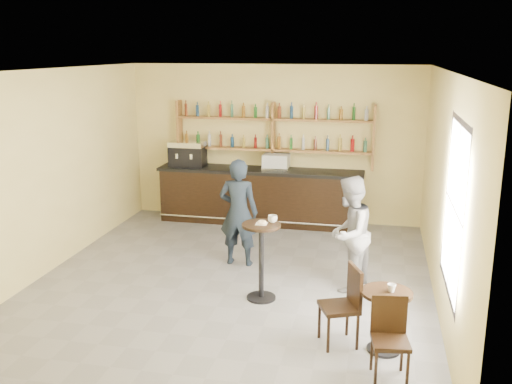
% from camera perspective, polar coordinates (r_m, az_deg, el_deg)
% --- Properties ---
extents(floor, '(7.00, 7.00, 0.00)m').
position_cam_1_polar(floor, '(8.90, -2.38, -9.00)').
color(floor, slate).
rests_on(floor, ground).
extents(ceiling, '(7.00, 7.00, 0.00)m').
position_cam_1_polar(ceiling, '(8.19, -2.61, 12.05)').
color(ceiling, white).
rests_on(ceiling, wall_back).
extents(wall_back, '(7.00, 0.00, 7.00)m').
position_cam_1_polar(wall_back, '(11.76, 1.84, 4.86)').
color(wall_back, '#F5E08B').
rests_on(wall_back, floor).
extents(wall_front, '(7.00, 0.00, 7.00)m').
position_cam_1_polar(wall_front, '(5.24, -12.29, -7.45)').
color(wall_front, '#F5E08B').
rests_on(wall_front, floor).
extents(wall_left, '(0.00, 7.00, 7.00)m').
position_cam_1_polar(wall_left, '(9.60, -20.10, 1.87)').
color(wall_left, '#F5E08B').
rests_on(wall_left, floor).
extents(wall_right, '(0.00, 7.00, 7.00)m').
position_cam_1_polar(wall_right, '(8.19, 18.27, 0.02)').
color(wall_right, '#F5E08B').
rests_on(wall_right, floor).
extents(window_pane, '(0.00, 2.00, 2.00)m').
position_cam_1_polar(window_pane, '(7.01, 19.23, -1.53)').
color(window_pane, white).
rests_on(window_pane, wall_right).
extents(window_frame, '(0.04, 1.70, 2.10)m').
position_cam_1_polar(window_frame, '(7.01, 19.18, -1.53)').
color(window_frame, black).
rests_on(window_frame, wall_right).
extents(shelf_unit, '(4.00, 0.26, 1.40)m').
position_cam_1_polar(shelf_unit, '(11.60, 1.73, 5.78)').
color(shelf_unit, brown).
rests_on(shelf_unit, wall_back).
extents(liquor_bottles, '(3.68, 0.10, 1.00)m').
position_cam_1_polar(liquor_bottles, '(11.57, 1.74, 6.61)').
color(liquor_bottles, '#8C5919').
rests_on(liquor_bottles, shelf_unit).
extents(bar_counter, '(4.17, 0.81, 1.13)m').
position_cam_1_polar(bar_counter, '(11.68, 0.40, -0.40)').
color(bar_counter, black).
rests_on(bar_counter, floor).
extents(espresso_machine, '(0.72, 0.47, 0.51)m').
position_cam_1_polar(espresso_machine, '(11.90, -6.84, 3.82)').
color(espresso_machine, black).
rests_on(espresso_machine, bar_counter).
extents(pastry_case, '(0.53, 0.43, 0.32)m').
position_cam_1_polar(pastry_case, '(11.45, 2.03, 3.02)').
color(pastry_case, silver).
rests_on(pastry_case, bar_counter).
extents(pedestal_table, '(0.65, 0.65, 1.13)m').
position_cam_1_polar(pedestal_table, '(8.14, 0.53, -6.99)').
color(pedestal_table, black).
rests_on(pedestal_table, floor).
extents(napkin, '(0.16, 0.16, 0.00)m').
position_cam_1_polar(napkin, '(7.95, 0.54, -3.19)').
color(napkin, white).
rests_on(napkin, pedestal_table).
extents(donut, '(0.14, 0.14, 0.05)m').
position_cam_1_polar(donut, '(7.93, 0.60, -3.05)').
color(donut, '#E4AB53').
rests_on(donut, napkin).
extents(cup_pedestal, '(0.14, 0.14, 0.10)m').
position_cam_1_polar(cup_pedestal, '(8.01, 1.67, -2.70)').
color(cup_pedestal, white).
rests_on(cup_pedestal, pedestal_table).
extents(man_main, '(0.66, 0.44, 1.78)m').
position_cam_1_polar(man_main, '(9.35, -1.76, -2.05)').
color(man_main, black).
rests_on(man_main, floor).
extents(cafe_table, '(0.60, 0.60, 0.76)m').
position_cam_1_polar(cafe_table, '(7.05, 12.79, -12.49)').
color(cafe_table, black).
rests_on(cafe_table, floor).
extents(cup_cafe, '(0.12, 0.12, 0.10)m').
position_cam_1_polar(cup_cafe, '(6.87, 13.40, -9.32)').
color(cup_cafe, white).
rests_on(cup_cafe, cafe_table).
extents(chair_west, '(0.56, 0.56, 0.98)m').
position_cam_1_polar(chair_west, '(7.05, 8.28, -11.25)').
color(chair_west, black).
rests_on(chair_west, floor).
extents(chair_south, '(0.44, 0.44, 0.90)m').
position_cam_1_polar(chair_south, '(6.48, 13.30, -14.30)').
color(chair_south, black).
rests_on(chair_south, floor).
extents(patron_second, '(0.88, 1.00, 1.72)m').
position_cam_1_polar(patron_second, '(8.50, 9.30, -4.13)').
color(patron_second, gray).
rests_on(patron_second, floor).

